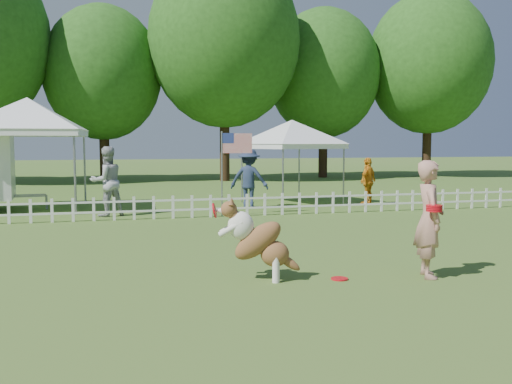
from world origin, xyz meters
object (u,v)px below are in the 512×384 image
canopy_tent_right (292,163)px  spectator_b (249,178)px  spectator_a (107,181)px  flag_pole (222,174)px  handler (429,219)px  dog (259,241)px  spectator_c (368,181)px  frisbee_on_turf (340,279)px  canopy_tent_left (29,155)px

canopy_tent_right → spectator_b: bearing=-169.6°
canopy_tent_right → spectator_a: bearing=178.6°
flag_pole → spectator_b: flag_pole is taller
handler → dog: handler is taller
canopy_tent_right → spectator_c: bearing=-39.2°
frisbee_on_turf → spectator_b: size_ratio=0.14×
frisbee_on_turf → spectator_a: spectator_a is taller
canopy_tent_right → flag_pole: size_ratio=1.16×
canopy_tent_right → spectator_b: 1.92m
flag_pole → spectator_b: bearing=59.7°
handler → spectator_c: size_ratio=1.15×
frisbee_on_turf → spectator_b: 9.19m
canopy_tent_left → flag_pole: canopy_tent_left is taller
spectator_a → spectator_b: bearing=168.9°
dog → spectator_a: bearing=122.1°
canopy_tent_right → flag_pole: (-2.81, -2.54, -0.18)m
canopy_tent_left → frisbee_on_turf: bearing=-58.9°
dog → canopy_tent_right: 10.46m
spectator_a → spectator_b: size_ratio=1.04×
spectator_a → flag_pole: bearing=142.3°
spectator_a → spectator_c: (8.09, 0.82, -0.19)m
flag_pole → spectator_b: size_ratio=1.27×
spectator_b → spectator_c: 3.93m
frisbee_on_turf → canopy_tent_right: 10.39m
frisbee_on_turf → spectator_a: bearing=111.5°
spectator_b → frisbee_on_turf: bearing=111.4°
canopy_tent_left → canopy_tent_right: canopy_tent_left is taller
spectator_a → spectator_b: spectator_a is taller
handler → canopy_tent_left: canopy_tent_left is taller
dog → spectator_c: (5.98, 8.86, 0.17)m
handler → dog: bearing=97.2°
dog → frisbee_on_turf: 1.31m
dog → spectator_a: 8.31m
spectator_b → spectator_a: bearing=38.4°
dog → handler: bearing=8.1°
spectator_c → flag_pole: bearing=-19.5°
handler → spectator_b: size_ratio=0.96×
handler → spectator_b: 9.28m
frisbee_on_turf → canopy_tent_right: canopy_tent_right is taller
frisbee_on_turf → canopy_tent_left: bearing=117.9°
spectator_b → spectator_c: bearing=-153.0°
frisbee_on_turf → spectator_a: size_ratio=0.13×
canopy_tent_right → canopy_tent_left: bearing=160.1°
canopy_tent_right → spectator_a: 6.07m
handler → dog: 2.54m
canopy_tent_left → spectator_c: (10.28, -1.18, -0.86)m
spectator_a → spectator_c: bearing=163.4°
spectator_c → spectator_a: bearing=-31.6°
spectator_b → handler: bearing=119.8°
spectator_c → spectator_b: bearing=-37.5°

